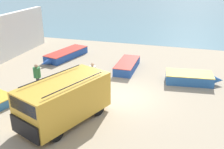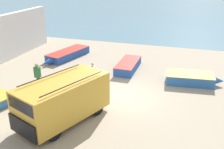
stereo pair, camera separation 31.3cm
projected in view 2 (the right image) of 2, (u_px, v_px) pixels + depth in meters
The scene contains 8 objects.
ground_plane at pixel (122, 97), 15.58m from camera, with size 200.00×200.00×0.00m, color tan.
sea_water at pixel (181, 2), 61.56m from camera, with size 120.00×80.00×0.01m, color slate.
parked_van at pixel (63, 99), 12.79m from camera, with size 3.63×5.11×2.28m.
fishing_rowboat_0 at pixel (192, 79), 17.40m from camera, with size 3.78×1.91×0.66m.
fishing_rowboat_2 at pixel (67, 54), 22.44m from camera, with size 2.44×5.21×0.61m.
fishing_rowboat_3 at pixel (129, 65), 19.91m from camera, with size 1.32×4.18×0.64m.
fisherman_0 at pixel (93, 72), 16.73m from camera, with size 0.42×0.42×1.60m.
fisherman_1 at pixel (38, 74), 16.35m from camera, with size 0.44×0.44×1.69m.
Camera 2 is at (3.68, -13.47, 7.06)m, focal length 42.00 mm.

